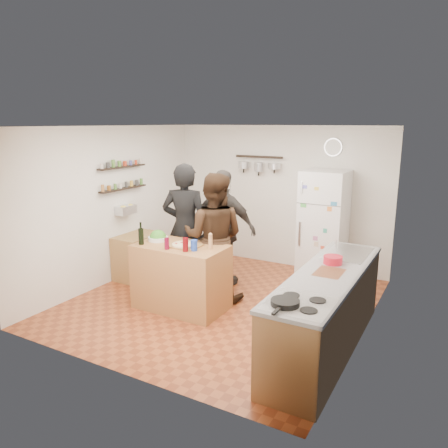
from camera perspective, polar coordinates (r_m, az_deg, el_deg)
The scene contains 26 objects.
room_shell at distance 6.38m, azimuth 1.26°, elevation 1.39°, with size 4.20×4.20×4.20m.
prep_island at distance 6.14m, azimuth -5.62°, elevation -6.88°, with size 1.25×0.72×0.91m, color #A5663C.
pizza_board at distance 5.94m, azimuth -5.19°, elevation -2.85°, with size 0.42×0.34×0.02m, color brown.
pizza at distance 5.93m, azimuth -5.19°, elevation -2.68°, with size 0.34×0.34×0.02m, color #CBB685.
salad_bowl at distance 6.27m, azimuth -8.61°, elevation -1.90°, with size 0.28×0.28×0.06m, color silver.
wine_bottle at distance 6.10m, azimuth -10.78°, elevation -1.62°, with size 0.07×0.07×0.22m, color black.
wine_glass_near at distance 5.82m, azimuth -7.48°, elevation -2.55°, with size 0.06×0.06×0.16m, color #57071E.
wine_glass_far at distance 5.70m, azimuth -5.06°, elevation -2.70°, with size 0.07×0.07×0.18m, color #4F060A.
pepper_mill at distance 5.78m, azimuth -1.78°, elevation -2.45°, with size 0.05×0.05×0.18m, color #AE7749.
salt_canister at distance 5.72m, azimuth -3.95°, elevation -2.80°, with size 0.09×0.09×0.14m, color navy.
person_left at distance 6.65m, azimuth -5.07°, elevation -0.52°, with size 0.72×0.47×1.97m, color black.
person_center at distance 6.30m, azimuth -1.35°, elevation -1.73°, with size 0.91×0.71×1.86m, color black.
person_back at distance 6.82m, azimuth -0.09°, elevation -0.65°, with size 1.08×0.45×1.85m, color #2C2927.
counter_run at distance 5.19m, azimuth 13.24°, elevation -11.11°, with size 0.63×2.63×0.90m, color #9E7042.
stove_top at distance 4.17m, azimuth 9.86°, elevation -10.25°, with size 0.60×0.62×0.02m, color white.
skillet at distance 4.09m, azimuth 8.00°, elevation -10.12°, with size 0.27×0.27×0.05m, color black.
sink at distance 5.81m, azimuth 15.84°, elevation -3.74°, with size 0.50×0.80×0.03m, color silver.
cutting_board at distance 5.04m, azimuth 13.58°, elevation -6.25°, with size 0.30×0.40×0.02m, color #965836.
red_bowl at distance 5.33m, azimuth 14.04°, elevation -4.58°, with size 0.22×0.22×0.09m, color red.
fridge at distance 7.35m, azimuth 12.85°, elevation -0.16°, with size 0.70×0.68×1.80m, color white.
wall_clock at distance 7.49m, azimuth 14.07°, elevation 9.70°, with size 0.30×0.30×0.03m, color silver.
spice_shelf_lower at distance 7.29m, azimuth -13.01°, elevation 4.53°, with size 0.12×1.00×0.03m, color black.
spice_shelf_upper at distance 7.25m, azimuth -13.15°, elevation 7.27°, with size 0.12×1.00×0.03m, color black.
produce_basket at distance 7.33m, azimuth -12.69°, elevation 1.81°, with size 0.18×0.35×0.14m, color silver.
side_table at distance 7.46m, azimuth -11.14°, elevation -4.13°, with size 0.50×0.80×0.73m, color #A47F45.
pot_rack at distance 7.87m, azimuth 4.58°, elevation 8.74°, with size 0.90×0.04×0.04m, color black.
Camera 1 is at (2.93, -5.13, 2.56)m, focal length 35.00 mm.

